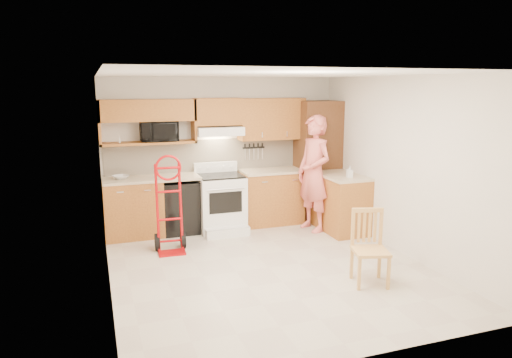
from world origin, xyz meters
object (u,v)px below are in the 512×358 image
person (314,174)px  hand_truck (170,209)px  microwave (159,131)px  range (221,198)px  dining_chair (371,248)px

person → hand_truck: 2.44m
microwave → hand_truck: size_ratio=0.45×
person → hand_truck: (-2.40, -0.30, -0.31)m
range → dining_chair: range is taller
microwave → hand_truck: bearing=-92.7°
hand_truck → dining_chair: size_ratio=1.41×
person → microwave: bearing=-120.7°
hand_truck → dining_chair: (2.09, -1.92, -0.19)m
microwave → person: (2.37, -0.75, -0.70)m
microwave → dining_chair: size_ratio=0.64×
range → person: size_ratio=0.58×
microwave → dining_chair: (2.06, -2.97, -1.20)m
microwave → hand_truck: (-0.03, -1.05, -1.01)m
microwave → hand_truck: microwave is taller
microwave → dining_chair: bearing=-56.4°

